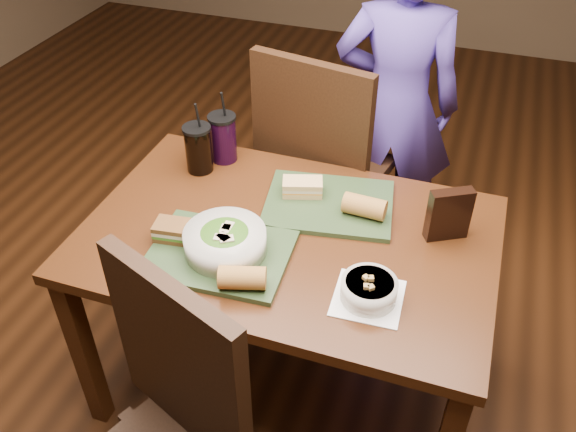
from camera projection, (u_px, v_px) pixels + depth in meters
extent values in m
plane|color=#381C0B|center=(288.00, 378.00, 2.40)|extent=(6.00, 6.00, 0.00)
cube|color=#3F1F0C|center=(84.00, 353.00, 2.06)|extent=(0.06, 0.06, 0.71)
cube|color=#3F1F0C|center=(184.00, 221.00, 2.61)|extent=(0.06, 0.06, 0.71)
cube|color=#3F1F0C|center=(470.00, 286.00, 2.30)|extent=(0.06, 0.06, 0.71)
cube|color=#3F1F0C|center=(288.00, 238.00, 1.95)|extent=(1.30, 0.85, 0.04)
cube|color=black|center=(179.00, 361.00, 1.50)|extent=(0.44, 0.21, 0.54)
cube|color=black|center=(323.00, 171.00, 2.62)|extent=(0.57, 0.57, 0.05)
cube|color=black|center=(310.00, 134.00, 2.27)|extent=(0.48, 0.14, 0.57)
cube|color=black|center=(263.00, 238.00, 2.69)|extent=(0.05, 0.05, 0.49)
cube|color=black|center=(354.00, 259.00, 2.58)|extent=(0.05, 0.05, 0.49)
cube|color=black|center=(293.00, 187.00, 2.99)|extent=(0.05, 0.05, 0.49)
cube|color=black|center=(375.00, 203.00, 2.89)|extent=(0.05, 0.05, 0.49)
imported|color=#4E399C|center=(396.00, 106.00, 2.61)|extent=(0.58, 0.41, 1.49)
cube|color=#283C1F|center=(220.00, 254.00, 1.84)|extent=(0.44, 0.35, 0.02)
cube|color=#283C1F|center=(329.00, 204.00, 2.04)|extent=(0.47, 0.38, 0.02)
cylinder|color=silver|center=(225.00, 241.00, 1.82)|extent=(0.25, 0.25, 0.07)
ellipsoid|color=#427219|center=(225.00, 238.00, 1.81)|extent=(0.20, 0.20, 0.06)
cube|color=beige|center=(225.00, 229.00, 1.80)|extent=(0.04, 0.05, 0.01)
cube|color=beige|center=(221.00, 238.00, 1.77)|extent=(0.05, 0.04, 0.01)
cube|color=beige|center=(228.00, 227.00, 1.81)|extent=(0.03, 0.04, 0.01)
cube|color=beige|center=(223.00, 238.00, 1.77)|extent=(0.05, 0.05, 0.01)
cube|color=beige|center=(227.00, 239.00, 1.76)|extent=(0.05, 0.05, 0.01)
cube|color=white|center=(368.00, 298.00, 1.71)|extent=(0.20, 0.20, 0.00)
cylinder|color=silver|center=(369.00, 290.00, 1.69)|extent=(0.16, 0.16, 0.06)
cylinder|color=black|center=(370.00, 284.00, 1.67)|extent=(0.14, 0.14, 0.01)
cube|color=#B28947|center=(371.00, 278.00, 1.67)|extent=(0.02, 0.02, 0.01)
cube|color=#B28947|center=(371.00, 287.00, 1.64)|extent=(0.02, 0.02, 0.01)
cube|color=#B28947|center=(366.00, 278.00, 1.67)|extent=(0.02, 0.02, 0.01)
cube|color=#B28947|center=(366.00, 287.00, 1.65)|extent=(0.02, 0.02, 0.01)
cube|color=#593819|center=(174.00, 235.00, 1.89)|extent=(0.12, 0.09, 0.02)
cube|color=#3F721E|center=(174.00, 232.00, 1.88)|extent=(0.12, 0.09, 0.01)
cube|color=beige|center=(174.00, 229.00, 1.87)|extent=(0.12, 0.09, 0.01)
cube|color=#593819|center=(173.00, 226.00, 1.86)|extent=(0.12, 0.09, 0.02)
cube|color=tan|center=(302.00, 191.00, 2.06)|extent=(0.15, 0.11, 0.02)
cube|color=orange|center=(302.00, 188.00, 2.06)|extent=(0.15, 0.11, 0.01)
cube|color=beige|center=(303.00, 186.00, 2.05)|extent=(0.15, 0.11, 0.01)
cube|color=tan|center=(303.00, 183.00, 2.04)|extent=(0.15, 0.11, 0.02)
cylinder|color=#AD7533|center=(242.00, 278.00, 1.70)|extent=(0.15, 0.10, 0.07)
cylinder|color=#AD7533|center=(364.00, 206.00, 1.96)|extent=(0.14, 0.08, 0.07)
cylinder|color=black|center=(199.00, 150.00, 2.16)|extent=(0.09, 0.09, 0.17)
cylinder|color=black|center=(196.00, 128.00, 2.11)|extent=(0.10, 0.10, 0.01)
cylinder|color=black|center=(198.00, 117.00, 2.08)|extent=(0.01, 0.03, 0.11)
cylinder|color=black|center=(223.00, 139.00, 2.22)|extent=(0.10, 0.10, 0.17)
cylinder|color=black|center=(222.00, 117.00, 2.16)|extent=(0.10, 0.10, 0.01)
cylinder|color=black|center=(223.00, 105.00, 2.13)|extent=(0.01, 0.03, 0.11)
cube|color=black|center=(449.00, 214.00, 1.87)|extent=(0.14, 0.10, 0.17)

